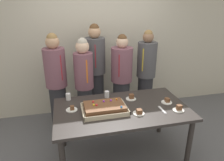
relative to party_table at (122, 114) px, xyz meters
The scene contains 17 objects.
ground_plane 0.71m from the party_table, ahead, with size 12.00×12.00×0.00m, color #5B5B60.
interior_back_panel 1.79m from the party_table, 90.00° to the left, with size 8.00×0.12×3.00m, color beige.
party_table is the anchor object (origin of this frame).
sheet_cake 0.28m from the party_table, behind, with size 0.58×0.40×0.12m.
plated_slice_near_left 0.68m from the party_table, ahead, with size 0.15×0.15×0.07m.
plated_slice_near_right 0.76m from the party_table, 18.71° to the right, with size 0.15×0.15×0.08m.
plated_slice_far_left 0.33m from the party_table, 47.22° to the left, with size 0.15×0.15×0.08m.
plated_slice_far_right 0.67m from the party_table, behind, with size 0.15×0.15×0.06m.
plated_slice_center_front 0.29m from the party_table, 50.04° to the right, with size 0.15×0.15×0.07m.
drink_cup_nearest 0.82m from the party_table, 148.62° to the left, with size 0.07×0.07×0.10m, color white.
drink_cup_middle 0.41m from the party_table, 108.85° to the left, with size 0.07×0.07×0.10m, color white.
cake_server_utensil 0.55m from the party_table, 19.98° to the right, with size 0.03×0.20×0.01m, color silver.
person_serving_front 0.92m from the party_table, 116.93° to the left, with size 0.31×0.31×1.63m.
person_green_shirt_behind 1.26m from the party_table, 133.08° to the left, with size 0.35×0.35×1.70m.
person_striped_tie_right 0.99m from the party_table, 74.13° to the left, with size 0.37×0.37×1.64m.
person_far_right_suit 1.28m from the party_table, 53.11° to the left, with size 0.35×0.35×1.68m.
person_left_edge_reaching 1.22m from the party_table, 97.54° to the left, with size 0.36×0.36×1.79m.
Camera 1 is at (-0.71, -2.37, 2.15)m, focal length 33.17 mm.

